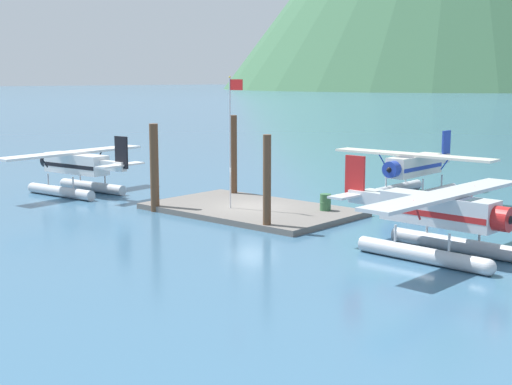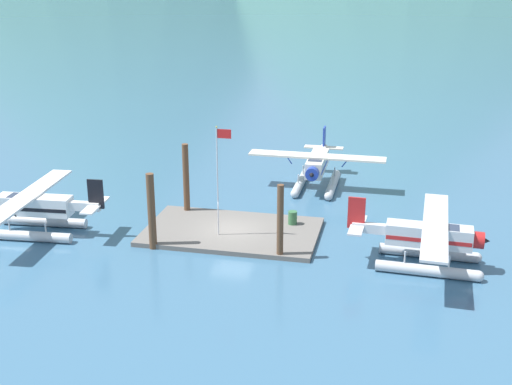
% 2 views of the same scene
% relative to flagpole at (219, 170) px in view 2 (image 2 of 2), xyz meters
% --- Properties ---
extents(ground_plane, '(1200.00, 1200.00, 0.00)m').
position_rel_flagpole_xyz_m(ground_plane, '(0.50, 0.99, -4.60)').
color(ground_plane, '#38607F').
extents(dock_platform, '(11.11, 6.77, 0.30)m').
position_rel_flagpole_xyz_m(dock_platform, '(0.50, 0.99, -4.45)').
color(dock_platform, '#66605B').
rests_on(dock_platform, ground).
extents(piling_near_left, '(0.47, 0.47, 4.79)m').
position_rel_flagpole_xyz_m(piling_near_left, '(-3.63, -2.27, -2.20)').
color(piling_near_left, brown).
rests_on(piling_near_left, ground).
extents(piling_near_right, '(0.39, 0.39, 4.60)m').
position_rel_flagpole_xyz_m(piling_near_right, '(4.21, -2.07, -2.30)').
color(piling_near_right, brown).
rests_on(piling_near_right, ground).
extents(piling_far_left, '(0.43, 0.43, 5.02)m').
position_rel_flagpole_xyz_m(piling_far_left, '(-3.44, 3.84, -2.09)').
color(piling_far_left, brown).
rests_on(piling_far_left, ground).
extents(flagpole, '(0.95, 0.10, 7.02)m').
position_rel_flagpole_xyz_m(flagpole, '(0.00, 0.00, 0.00)').
color(flagpole, silver).
rests_on(flagpole, dock_platform).
extents(fuel_drum, '(0.62, 0.62, 0.88)m').
position_rel_flagpole_xyz_m(fuel_drum, '(4.16, 2.78, -3.86)').
color(fuel_drum, '#33663D').
rests_on(fuel_drum, dock_platform).
extents(seaplane_cream_bow_right, '(10.40, 7.98, 3.84)m').
position_rel_flagpole_xyz_m(seaplane_cream_bow_right, '(4.59, 11.45, -3.02)').
color(seaplane_cream_bow_right, '#B7BABF').
rests_on(seaplane_cream_bow_right, ground).
extents(seaplane_white_port_aft, '(7.97, 10.48, 3.84)m').
position_rel_flagpole_xyz_m(seaplane_white_port_aft, '(-11.84, -1.63, -3.02)').
color(seaplane_white_port_aft, '#B7BABF').
rests_on(seaplane_white_port_aft, ground).
extents(seaplane_silver_stbd_aft, '(7.98, 10.45, 3.84)m').
position_rel_flagpole_xyz_m(seaplane_silver_stbd_aft, '(12.70, -1.33, -3.02)').
color(seaplane_silver_stbd_aft, '#B7BABF').
rests_on(seaplane_silver_stbd_aft, ground).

